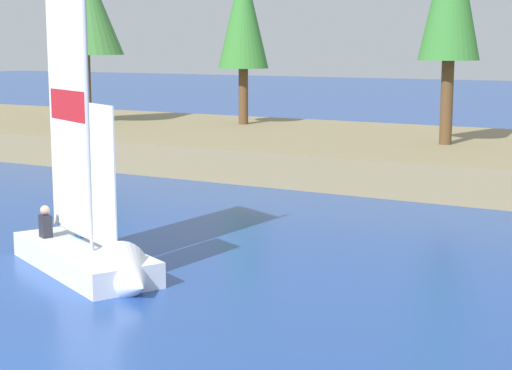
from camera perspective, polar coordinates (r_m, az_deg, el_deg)
The scene contains 4 objects.
shore_bank at distance 29.86m, azimuth 13.63°, elevation 1.73°, with size 80.00×11.35×1.11m, color #897A56.
shoreline_tree_left at distance 36.84m, azimuth -11.51°, elevation 11.74°, with size 3.22×3.22×6.97m.
shoreline_tree_midleft at distance 35.66m, azimuth -0.87°, elevation 11.38°, with size 2.11×2.11×6.81m.
sailboat at distance 16.51m, azimuth -10.65°, elevation -4.51°, with size 4.74×3.19×6.54m.
Camera 1 is at (8.39, -6.25, 4.44)m, focal length 59.25 mm.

